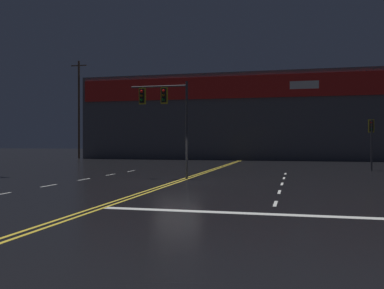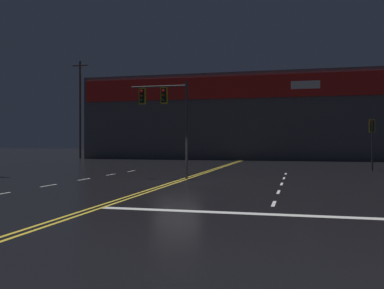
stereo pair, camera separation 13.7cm
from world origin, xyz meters
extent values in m
plane|color=black|center=(0.00, 0.00, 0.00)|extent=(200.00, 200.00, 0.00)
cube|color=gold|center=(-0.15, 0.00, 0.00)|extent=(0.12, 60.00, 0.01)
cube|color=gold|center=(0.15, 0.00, 0.00)|extent=(0.12, 60.00, 0.01)
cube|color=silver|center=(-5.58, -3.60, 0.00)|extent=(0.12, 1.40, 0.01)
cube|color=silver|center=(-5.58, 0.00, 0.00)|extent=(0.12, 1.40, 0.01)
cube|color=silver|center=(-5.58, 3.60, 0.00)|extent=(0.12, 1.40, 0.01)
cube|color=silver|center=(-5.58, 7.20, 0.00)|extent=(0.12, 1.40, 0.01)
cube|color=silver|center=(5.58, -7.20, 0.00)|extent=(0.12, 1.40, 0.01)
cube|color=silver|center=(5.58, -3.60, 0.00)|extent=(0.12, 1.40, 0.01)
cube|color=silver|center=(5.58, 0.00, 0.00)|extent=(0.12, 1.40, 0.01)
cube|color=silver|center=(5.58, 3.60, 0.00)|extent=(0.12, 1.40, 0.01)
cube|color=silver|center=(5.58, 7.20, 0.00)|extent=(0.12, 1.40, 0.01)
cube|color=silver|center=(5.58, -9.47, 0.00)|extent=(10.72, 0.40, 0.01)
cylinder|color=#38383D|center=(0.08, 1.72, 2.85)|extent=(0.14, 0.14, 5.70)
cylinder|color=#38383D|center=(-1.63, 1.72, 5.45)|extent=(3.42, 0.10, 0.10)
cube|color=black|center=(-1.29, 1.72, 4.91)|extent=(0.28, 0.24, 0.84)
cube|color=gold|center=(-1.29, 1.72, 4.91)|extent=(0.42, 0.08, 0.99)
sphere|color=red|center=(-1.29, 1.56, 5.16)|extent=(0.17, 0.17, 0.17)
sphere|color=#543707|center=(-1.29, 1.56, 4.91)|extent=(0.17, 0.17, 0.17)
sphere|color=#084513|center=(-1.29, 1.56, 4.66)|extent=(0.17, 0.17, 0.17)
cube|color=black|center=(-2.66, 1.72, 4.91)|extent=(0.28, 0.24, 0.84)
cube|color=gold|center=(-2.66, 1.72, 4.91)|extent=(0.42, 0.08, 0.99)
sphere|color=red|center=(-2.66, 1.56, 5.16)|extent=(0.17, 0.17, 0.17)
sphere|color=#543707|center=(-2.66, 1.56, 4.91)|extent=(0.17, 0.17, 0.17)
sphere|color=#084513|center=(-2.66, 1.56, 4.66)|extent=(0.17, 0.17, 0.17)
cylinder|color=#38383D|center=(11.80, 11.99, 1.92)|extent=(0.13, 0.13, 3.83)
cube|color=black|center=(11.80, 12.17, 3.36)|extent=(0.28, 0.24, 0.84)
cube|color=gold|center=(11.80, 12.17, 3.36)|extent=(0.42, 0.08, 0.99)
sphere|color=red|center=(11.80, 12.01, 3.62)|extent=(0.17, 0.17, 0.17)
sphere|color=#543707|center=(11.80, 12.01, 3.36)|extent=(0.17, 0.17, 0.17)
sphere|color=#084513|center=(11.80, 12.01, 3.11)|extent=(0.17, 0.17, 0.17)
cube|color=#4C4C51|center=(0.00, 32.74, 5.22)|extent=(40.93, 10.00, 10.44)
cube|color=red|center=(0.00, 27.64, 8.61)|extent=(40.11, 0.20, 2.61)
cube|color=white|center=(7.16, 27.59, 8.61)|extent=(3.20, 0.16, 0.90)
cylinder|color=#4C3828|center=(-21.48, 28.60, 6.39)|extent=(0.26, 0.26, 12.79)
cube|color=#4C3828|center=(-21.48, 28.60, 12.19)|extent=(2.20, 0.12, 0.12)
cylinder|color=#4C3828|center=(-1.07, 28.60, 4.87)|extent=(0.26, 0.26, 9.75)
cube|color=#4C3828|center=(-1.07, 28.60, 9.15)|extent=(2.20, 0.12, 0.12)
camera|label=1|loc=(6.29, -22.40, 2.17)|focal=40.00mm
camera|label=2|loc=(6.42, -22.37, 2.17)|focal=40.00mm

